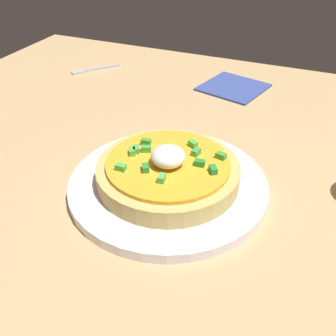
{
  "coord_description": "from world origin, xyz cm",
  "views": [
    {
      "loc": [
        17.95,
        -49.27,
        34.7
      ],
      "look_at": [
        1.76,
        -11.31,
        5.61
      ],
      "focal_mm": 42.06,
      "sensor_mm": 36.0,
      "label": 1
    }
  ],
  "objects_px": {
    "plate": "(168,185)",
    "fork": "(92,70)",
    "pizza": "(168,171)",
    "napkin": "(233,87)"
  },
  "relations": [
    {
      "from": "plate",
      "to": "fork",
      "type": "distance_m",
      "value": 0.45
    },
    {
      "from": "pizza",
      "to": "napkin",
      "type": "bearing_deg",
      "value": 91.22
    },
    {
      "from": "pizza",
      "to": "fork",
      "type": "relative_size",
      "value": 2.04
    },
    {
      "from": "fork",
      "to": "napkin",
      "type": "distance_m",
      "value": 0.31
    },
    {
      "from": "napkin",
      "to": "pizza",
      "type": "bearing_deg",
      "value": -88.78
    },
    {
      "from": "plate",
      "to": "fork",
      "type": "xyz_separation_m",
      "value": [
        -0.32,
        0.32,
        -0.0
      ]
    },
    {
      "from": "pizza",
      "to": "fork",
      "type": "distance_m",
      "value": 0.45
    },
    {
      "from": "plate",
      "to": "napkin",
      "type": "relative_size",
      "value": 2.26
    },
    {
      "from": "fork",
      "to": "napkin",
      "type": "bearing_deg",
      "value": 135.53
    },
    {
      "from": "plate",
      "to": "fork",
      "type": "relative_size",
      "value": 2.88
    }
  ]
}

